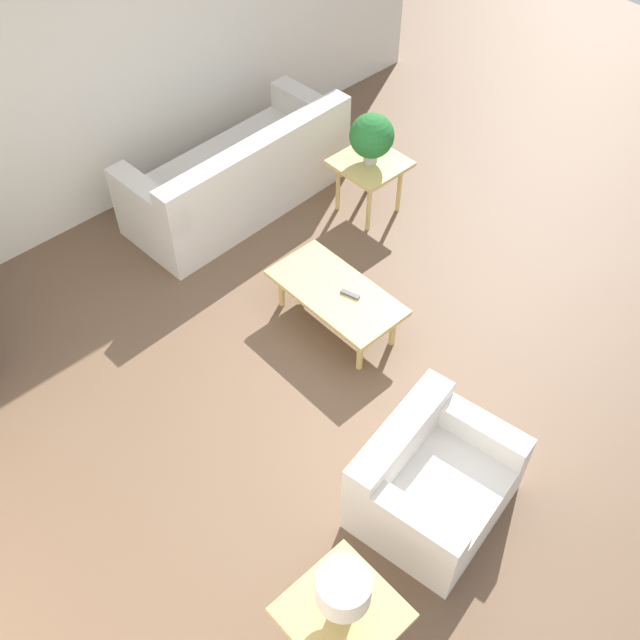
{
  "coord_description": "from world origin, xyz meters",
  "views": [
    {
      "loc": [
        -2.38,
        2.63,
        4.57
      ],
      "look_at": [
        0.25,
        0.2,
        0.55
      ],
      "focal_mm": 42.0,
      "sensor_mm": 36.0,
      "label": 1
    }
  ],
  "objects_px": {
    "coffee_table": "(336,294)",
    "side_table_plant": "(370,168)",
    "armchair": "(431,482)",
    "sofa": "(240,177)",
    "table_lamp": "(344,592)",
    "side_table_lamp": "(342,617)",
    "potted_plant": "(372,136)"
  },
  "relations": [
    {
      "from": "armchair",
      "to": "potted_plant",
      "type": "relative_size",
      "value": 2.34
    },
    {
      "from": "sofa",
      "to": "side_table_plant",
      "type": "distance_m",
      "value": 1.19
    },
    {
      "from": "coffee_table",
      "to": "side_table_plant",
      "type": "distance_m",
      "value": 1.48
    },
    {
      "from": "side_table_lamp",
      "to": "potted_plant",
      "type": "relative_size",
      "value": 1.25
    },
    {
      "from": "side_table_lamp",
      "to": "sofa",
      "type": "bearing_deg",
      "value": -30.85
    },
    {
      "from": "sofa",
      "to": "side_table_lamp",
      "type": "height_order",
      "value": "sofa"
    },
    {
      "from": "sofa",
      "to": "potted_plant",
      "type": "distance_m",
      "value": 1.28
    },
    {
      "from": "armchair",
      "to": "table_lamp",
      "type": "height_order",
      "value": "table_lamp"
    },
    {
      "from": "coffee_table",
      "to": "table_lamp",
      "type": "distance_m",
      "value": 2.59
    },
    {
      "from": "side_table_lamp",
      "to": "potted_plant",
      "type": "distance_m",
      "value": 4.01
    },
    {
      "from": "armchair",
      "to": "coffee_table",
      "type": "xyz_separation_m",
      "value": [
        1.59,
        -0.67,
        0.05
      ]
    },
    {
      "from": "armchair",
      "to": "coffee_table",
      "type": "bearing_deg",
      "value": 57.16
    },
    {
      "from": "coffee_table",
      "to": "potted_plant",
      "type": "xyz_separation_m",
      "value": [
        0.84,
        -1.21,
        0.47
      ]
    },
    {
      "from": "sofa",
      "to": "potted_plant",
      "type": "bearing_deg",
      "value": 130.98
    },
    {
      "from": "armchair",
      "to": "sofa",
      "type": "bearing_deg",
      "value": 62.11
    },
    {
      "from": "coffee_table",
      "to": "table_lamp",
      "type": "height_order",
      "value": "table_lamp"
    },
    {
      "from": "sofa",
      "to": "armchair",
      "type": "relative_size",
      "value": 1.98
    },
    {
      "from": "side_table_plant",
      "to": "side_table_lamp",
      "type": "xyz_separation_m",
      "value": [
        -2.71,
        2.95,
        0.0
      ]
    },
    {
      "from": "coffee_table",
      "to": "side_table_plant",
      "type": "bearing_deg",
      "value": -55.3
    },
    {
      "from": "side_table_plant",
      "to": "coffee_table",
      "type": "bearing_deg",
      "value": 124.7
    },
    {
      "from": "armchair",
      "to": "side_table_plant",
      "type": "relative_size",
      "value": 1.87
    },
    {
      "from": "armchair",
      "to": "side_table_lamp",
      "type": "bearing_deg",
      "value": -175.26
    },
    {
      "from": "sofa",
      "to": "potted_plant",
      "type": "height_order",
      "value": "potted_plant"
    },
    {
      "from": "armchair",
      "to": "side_table_lamp",
      "type": "distance_m",
      "value": 1.12
    },
    {
      "from": "coffee_table",
      "to": "side_table_lamp",
      "type": "xyz_separation_m",
      "value": [
        -1.87,
        1.73,
        0.13
      ]
    },
    {
      "from": "armchair",
      "to": "side_table_plant",
      "type": "height_order",
      "value": "armchair"
    },
    {
      "from": "potted_plant",
      "to": "coffee_table",
      "type": "bearing_deg",
      "value": 124.7
    },
    {
      "from": "armchair",
      "to": "side_table_lamp",
      "type": "height_order",
      "value": "armchair"
    },
    {
      "from": "armchair",
      "to": "side_table_plant",
      "type": "xyz_separation_m",
      "value": [
        2.43,
        -1.88,
        0.19
      ]
    },
    {
      "from": "side_table_plant",
      "to": "table_lamp",
      "type": "relative_size",
      "value": 1.43
    },
    {
      "from": "side_table_lamp",
      "to": "potted_plant",
      "type": "xyz_separation_m",
      "value": [
        2.71,
        -2.95,
        0.34
      ]
    },
    {
      "from": "armchair",
      "to": "table_lamp",
      "type": "bearing_deg",
      "value": -175.26
    }
  ]
}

